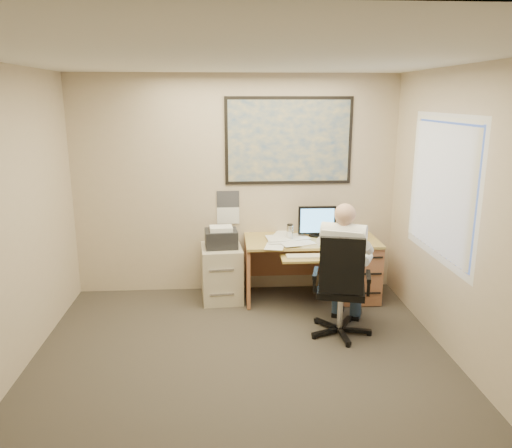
{
  "coord_description": "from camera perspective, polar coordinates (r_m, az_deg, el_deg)",
  "views": [
    {
      "loc": [
        -0.15,
        -3.87,
        2.41
      ],
      "look_at": [
        0.19,
        1.3,
        1.1
      ],
      "focal_mm": 35.0,
      "sensor_mm": 36.0,
      "label": 1
    }
  ],
  "objects": [
    {
      "name": "room_shell",
      "position": [
        4.01,
        -1.5,
        -1.11
      ],
      "size": [
        4.0,
        4.5,
        2.7
      ],
      "color": "#353029",
      "rests_on": "ground"
    },
    {
      "name": "desk",
      "position": [
        6.24,
        9.23,
        -4.33
      ],
      "size": [
        1.6,
        0.97,
        1.12
      ],
      "color": "tan",
      "rests_on": "ground"
    },
    {
      "name": "world_map",
      "position": [
        6.17,
        3.76,
        9.45
      ],
      "size": [
        1.56,
        0.03,
        1.06
      ],
      "primitive_type": "cube",
      "color": "#1E4C93",
      "rests_on": "room_shell"
    },
    {
      "name": "wall_calendar",
      "position": [
        6.25,
        -3.21,
        1.91
      ],
      "size": [
        0.28,
        0.01,
        0.42
      ],
      "primitive_type": "cube",
      "color": "white",
      "rests_on": "room_shell"
    },
    {
      "name": "window_blinds",
      "position": [
        5.2,
        20.43,
        3.79
      ],
      "size": [
        0.06,
        1.4,
        1.3
      ],
      "primitive_type": null,
      "color": "#EDE8CC",
      "rests_on": "room_shell"
    },
    {
      "name": "filing_cabinet",
      "position": [
        6.11,
        -3.94,
        -5.05
      ],
      "size": [
        0.52,
        0.61,
        0.93
      ],
      "rotation": [
        0.0,
        0.0,
        0.08
      ],
      "color": "#C1B69C",
      "rests_on": "ground"
    },
    {
      "name": "office_chair",
      "position": [
        5.29,
        9.89,
        -9.23
      ],
      "size": [
        0.81,
        0.81,
        1.11
      ],
      "rotation": [
        0.0,
        0.0,
        -0.25
      ],
      "color": "black",
      "rests_on": "ground"
    },
    {
      "name": "person",
      "position": [
        5.23,
        9.72,
        -5.16
      ],
      "size": [
        0.85,
        0.98,
        1.39
      ],
      "primitive_type": null,
      "rotation": [
        0.0,
        0.0,
        -0.41
      ],
      "color": "white",
      "rests_on": "office_chair"
    }
  ]
}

